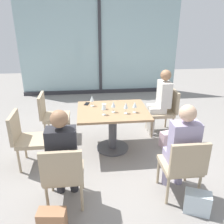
{
  "coord_description": "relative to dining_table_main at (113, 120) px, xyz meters",
  "views": [
    {
      "loc": [
        -0.41,
        -3.66,
        2.22
      ],
      "look_at": [
        0.0,
        0.1,
        0.65
      ],
      "focal_mm": 38.61,
      "sensor_mm": 36.0,
      "label": 1
    }
  ],
  "objects": [
    {
      "name": "ground_plane",
      "position": [
        0.0,
        0.0,
        -0.54
      ],
      "size": [
        12.0,
        12.0,
        0.0
      ],
      "primitive_type": "plane",
      "color": "gray"
    },
    {
      "name": "window_wall_backdrop",
      "position": [
        0.0,
        3.2,
        0.67
      ],
      "size": [
        4.42,
        0.1,
        2.7
      ],
      "color": "#97B7BC",
      "rests_on": "ground_plane"
    },
    {
      "name": "dining_table_main",
      "position": [
        0.0,
        0.0,
        0.0
      ],
      "size": [
        1.15,
        0.93,
        0.73
      ],
      "color": "#997551",
      "rests_on": "ground_plane"
    },
    {
      "name": "chair_front_left",
      "position": [
        -0.72,
        -1.3,
        -0.04
      ],
      "size": [
        0.46,
        0.5,
        0.87
      ],
      "color": "tan",
      "rests_on": "ground_plane"
    },
    {
      "name": "chair_far_right",
      "position": [
        1.08,
        0.51,
        -0.04
      ],
      "size": [
        0.5,
        0.46,
        0.87
      ],
      "color": "tan",
      "rests_on": "ground_plane"
    },
    {
      "name": "chair_front_right",
      "position": [
        0.72,
        -1.3,
        -0.04
      ],
      "size": [
        0.46,
        0.5,
        0.87
      ],
      "color": "tan",
      "rests_on": "ground_plane"
    },
    {
      "name": "chair_side_end",
      "position": [
        -1.35,
        -0.34,
        -0.04
      ],
      "size": [
        0.5,
        0.46,
        0.87
      ],
      "color": "tan",
      "rests_on": "ground_plane"
    },
    {
      "name": "chair_far_left",
      "position": [
        -1.08,
        0.51,
        -0.04
      ],
      "size": [
        0.5,
        0.46,
        0.87
      ],
      "color": "tan",
      "rests_on": "ground_plane"
    },
    {
      "name": "person_front_left",
      "position": [
        -0.72,
        -1.19,
        0.16
      ],
      "size": [
        0.34,
        0.39,
        1.26
      ],
      "color": "#28282D",
      "rests_on": "ground_plane"
    },
    {
      "name": "person_far_right",
      "position": [
        0.97,
        0.51,
        0.16
      ],
      "size": [
        0.39,
        0.34,
        1.26
      ],
      "color": "silver",
      "rests_on": "ground_plane"
    },
    {
      "name": "person_front_right",
      "position": [
        0.72,
        -1.19,
        0.16
      ],
      "size": [
        0.34,
        0.39,
        1.26
      ],
      "color": "#9E93B7",
      "rests_on": "ground_plane"
    },
    {
      "name": "wine_glass_0",
      "position": [
        0.34,
        -0.15,
        0.32
      ],
      "size": [
        0.07,
        0.07,
        0.18
      ],
      "color": "silver",
      "rests_on": "dining_table_main"
    },
    {
      "name": "wine_glass_1",
      "position": [
        -0.33,
        0.22,
        0.32
      ],
      "size": [
        0.07,
        0.07,
        0.18
      ],
      "color": "silver",
      "rests_on": "dining_table_main"
    },
    {
      "name": "wine_glass_2",
      "position": [
        -0.16,
        -0.19,
        0.32
      ],
      "size": [
        0.07,
        0.07,
        0.18
      ],
      "color": "silver",
      "rests_on": "dining_table_main"
    },
    {
      "name": "wine_glass_3",
      "position": [
        0.0,
        -0.1,
        0.32
      ],
      "size": [
        0.07,
        0.07,
        0.18
      ],
      "color": "silver",
      "rests_on": "dining_table_main"
    },
    {
      "name": "wine_glass_4",
      "position": [
        0.19,
        -0.17,
        0.32
      ],
      "size": [
        0.07,
        0.07,
        0.18
      ],
      "color": "silver",
      "rests_on": "dining_table_main"
    },
    {
      "name": "coffee_cup",
      "position": [
        -0.14,
        0.05,
        0.23
      ],
      "size": [
        0.08,
        0.08,
        0.09
      ],
      "primitive_type": "cylinder",
      "color": "white",
      "rests_on": "dining_table_main"
    },
    {
      "name": "cell_phone_on_table",
      "position": [
        -0.42,
        0.32,
        0.19
      ],
      "size": [
        0.11,
        0.16,
        0.01
      ],
      "primitive_type": "cube",
      "rotation": [
        0.0,
        0.0,
        -0.3
      ],
      "color": "black",
      "rests_on": "dining_table_main"
    },
    {
      "name": "handbag_0",
      "position": [
        -0.84,
        -1.66,
        -0.4
      ],
      "size": [
        0.32,
        0.19,
        0.28
      ],
      "primitive_type": "cube",
      "rotation": [
        0.0,
        0.0,
        -0.12
      ],
      "color": "#A3704C",
      "rests_on": "ground_plane"
    },
    {
      "name": "handbag_1",
      "position": [
        1.0,
        -0.03,
        -0.4
      ],
      "size": [
        0.33,
        0.24,
        0.28
      ],
      "primitive_type": "cube",
      "rotation": [
        0.0,
        0.0,
        0.27
      ],
      "color": "beige",
      "rests_on": "ground_plane"
    },
    {
      "name": "handbag_2",
      "position": [
        0.83,
        -1.57,
        -0.4
      ],
      "size": [
        0.34,
        0.27,
        0.28
      ],
      "primitive_type": "cube",
      "rotation": [
        0.0,
        0.0,
        -0.42
      ],
      "color": "silver",
      "rests_on": "ground_plane"
    }
  ]
}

